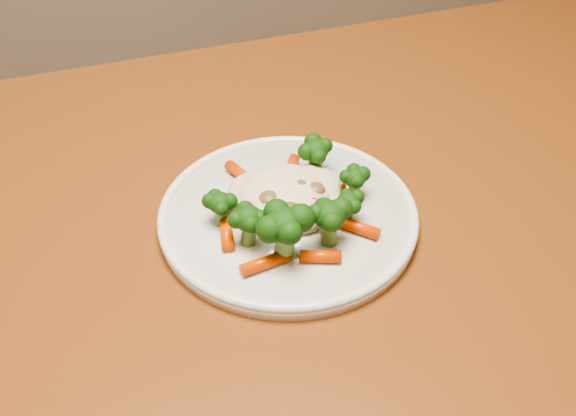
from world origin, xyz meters
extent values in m
cube|color=brown|center=(-0.13, -0.09, 0.73)|extent=(1.14, 0.81, 0.04)
cube|color=brown|center=(0.33, 0.25, 0.35)|extent=(0.06, 0.06, 0.71)
cylinder|color=white|center=(-0.20, -0.11, 0.76)|extent=(0.26, 0.26, 0.01)
ellipsoid|color=beige|center=(-0.20, -0.09, 0.78)|extent=(0.11, 0.10, 0.04)
ellipsoid|color=black|center=(-0.25, -0.14, 0.78)|extent=(0.04, 0.04, 0.04)
ellipsoid|color=black|center=(-0.22, -0.17, 0.79)|extent=(0.06, 0.06, 0.05)
ellipsoid|color=black|center=(-0.17, -0.16, 0.78)|extent=(0.05, 0.05, 0.04)
ellipsoid|color=black|center=(-0.15, -0.13, 0.78)|extent=(0.04, 0.04, 0.03)
ellipsoid|color=black|center=(-0.13, -0.10, 0.78)|extent=(0.04, 0.04, 0.03)
ellipsoid|color=black|center=(-0.16, -0.05, 0.78)|extent=(0.04, 0.04, 0.04)
ellipsoid|color=black|center=(-0.27, -0.11, 0.78)|extent=(0.04, 0.04, 0.03)
cylinder|color=#EF4A05|center=(-0.23, -0.05, 0.77)|extent=(0.03, 0.05, 0.01)
cylinder|color=#EF4A05|center=(-0.18, -0.05, 0.77)|extent=(0.03, 0.04, 0.01)
cylinder|color=#EF4A05|center=(-0.15, -0.08, 0.77)|extent=(0.04, 0.03, 0.01)
cylinder|color=#EF4A05|center=(-0.26, -0.12, 0.77)|extent=(0.02, 0.05, 0.01)
cylinder|color=#EF4A05|center=(-0.24, -0.18, 0.77)|extent=(0.05, 0.02, 0.01)
cylinder|color=#EF4A05|center=(-0.19, -0.18, 0.77)|extent=(0.04, 0.02, 0.01)
cylinder|color=#EF4A05|center=(-0.14, -0.15, 0.77)|extent=(0.04, 0.04, 0.01)
cylinder|color=#EF4A05|center=(-0.18, -0.10, 0.78)|extent=(0.01, 0.05, 0.01)
ellipsoid|color=brown|center=(-0.19, -0.10, 0.78)|extent=(0.03, 0.03, 0.02)
ellipsoid|color=brown|center=(-0.17, -0.10, 0.78)|extent=(0.02, 0.02, 0.01)
ellipsoid|color=brown|center=(-0.22, -0.11, 0.78)|extent=(0.03, 0.03, 0.02)
ellipsoid|color=brown|center=(-0.20, -0.13, 0.78)|extent=(0.03, 0.03, 0.02)
ellipsoid|color=brown|center=(-0.19, -0.10, 0.78)|extent=(0.02, 0.02, 0.02)
cube|color=#D4B58D|center=(-0.20, -0.07, 0.78)|extent=(0.02, 0.02, 0.01)
cube|color=#D4B58D|center=(-0.19, -0.07, 0.78)|extent=(0.02, 0.02, 0.01)
camera|label=1|loc=(-0.33, -0.63, 1.23)|focal=45.00mm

